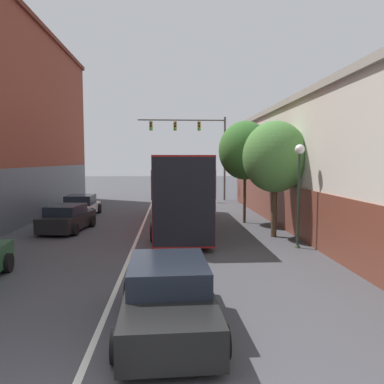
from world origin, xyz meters
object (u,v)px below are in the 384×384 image
(parked_car_left_near, at_px, (81,206))
(street_tree_near, at_px, (275,157))
(parked_car_left_mid, at_px, (67,218))
(bus, at_px, (180,187))
(street_lamp, at_px, (299,178))
(traffic_signal_gantry, at_px, (198,139))
(hatchback_foreground, at_px, (169,296))
(street_tree_far, at_px, (245,151))

(parked_car_left_near, xyz_separation_m, street_tree_near, (10.66, -7.27, 3.11))
(street_tree_near, bearing_deg, parked_car_left_mid, 168.71)
(parked_car_left_near, bearing_deg, street_tree_near, -124.01)
(bus, xyz_separation_m, street_lamp, (4.72, -5.47, 0.75))
(parked_car_left_mid, height_order, street_lamp, street_lamp)
(street_lamp, bearing_deg, street_tree_near, 98.95)
(parked_car_left_near, relative_size, traffic_signal_gantry, 0.49)
(parked_car_left_near, xyz_separation_m, traffic_signal_gantry, (8.25, 8.99, 4.84))
(traffic_signal_gantry, height_order, street_lamp, traffic_signal_gantry)
(parked_car_left_near, bearing_deg, street_lamp, -130.66)
(traffic_signal_gantry, bearing_deg, bus, -98.50)
(bus, height_order, street_tree_near, street_tree_near)
(street_lamp, bearing_deg, traffic_signal_gantry, 98.49)
(parked_car_left_near, relative_size, street_tree_near, 0.70)
(parked_car_left_mid, bearing_deg, bus, -70.86)
(hatchback_foreground, height_order, parked_car_left_near, hatchback_foreground)
(hatchback_foreground, bearing_deg, street_lamp, -38.83)
(street_lamp, xyz_separation_m, street_tree_far, (-0.96, 6.30, 1.27))
(parked_car_left_near, xyz_separation_m, street_tree_far, (10.06, -3.25, 3.51))
(parked_car_left_near, height_order, street_tree_near, street_tree_near)
(parked_car_left_near, distance_m, street_tree_far, 11.15)
(street_lamp, bearing_deg, bus, 130.79)
(parked_car_left_near, relative_size, street_tree_far, 0.65)
(street_tree_near, bearing_deg, traffic_signal_gantry, 98.43)
(bus, xyz_separation_m, street_tree_far, (3.77, 0.83, 2.03))
(parked_car_left_mid, relative_size, street_tree_near, 0.75)
(bus, bearing_deg, hatchback_foreground, 177.41)
(traffic_signal_gantry, bearing_deg, street_tree_near, -81.57)
(hatchback_foreground, distance_m, parked_car_left_near, 17.54)
(parked_car_left_mid, relative_size, traffic_signal_gantry, 0.52)
(hatchback_foreground, xyz_separation_m, street_tree_near, (4.93, 9.31, 3.08))
(hatchback_foreground, bearing_deg, parked_car_left_mid, 22.82)
(hatchback_foreground, relative_size, street_tree_far, 0.75)
(parked_car_left_near, distance_m, street_tree_near, 13.27)
(bus, relative_size, street_tree_near, 2.32)
(bus, bearing_deg, parked_car_left_mid, 101.41)
(traffic_signal_gantry, xyz_separation_m, street_tree_near, (2.41, -16.26, -1.74))
(traffic_signal_gantry, xyz_separation_m, street_lamp, (2.77, -18.54, -2.60))
(parked_car_left_mid, bearing_deg, street_lamp, -104.57)
(bus, distance_m, street_tree_far, 4.36)
(bus, height_order, traffic_signal_gantry, traffic_signal_gantry)
(parked_car_left_near, bearing_deg, bus, -122.67)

